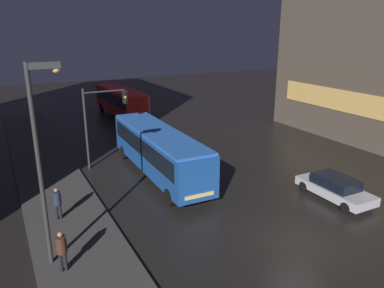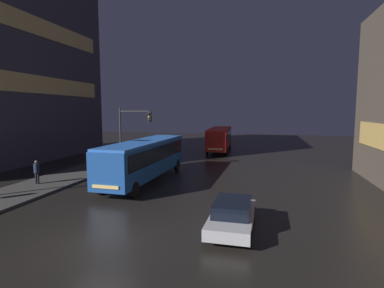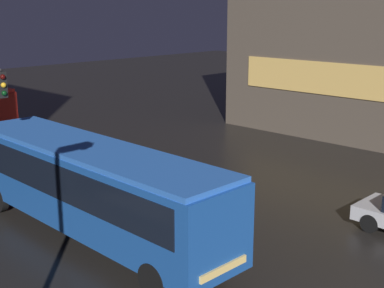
# 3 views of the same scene
# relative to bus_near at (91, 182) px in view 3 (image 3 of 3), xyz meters

# --- Properties ---
(bus_near) EXTENTS (2.75, 11.65, 3.12)m
(bus_near) POSITION_rel_bus_near_xyz_m (0.00, 0.00, 0.00)
(bus_near) COLOR #194793
(bus_near) RESTS_ON ground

